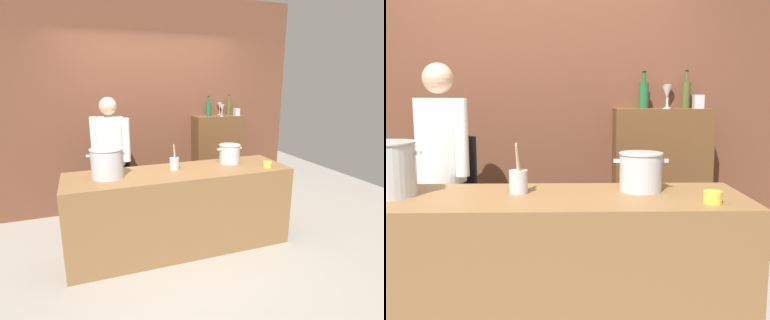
% 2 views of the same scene
% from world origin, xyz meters
% --- Properties ---
extents(ground_plane, '(8.00, 8.00, 0.00)m').
position_xyz_m(ground_plane, '(0.00, 0.00, 0.00)').
color(ground_plane, gray).
extents(brick_back_panel, '(4.40, 0.10, 3.00)m').
position_xyz_m(brick_back_panel, '(0.00, 1.40, 1.50)').
color(brick_back_panel, brown).
rests_on(brick_back_panel, ground_plane).
extents(prep_counter, '(2.42, 0.70, 0.90)m').
position_xyz_m(prep_counter, '(0.00, 0.00, 0.45)').
color(prep_counter, brown).
rests_on(prep_counter, ground_plane).
extents(bar_cabinet, '(0.76, 0.32, 1.33)m').
position_xyz_m(bar_cabinet, '(0.99, 1.19, 0.67)').
color(bar_cabinet, brown).
rests_on(bar_cabinet, ground_plane).
extents(chef, '(0.46, 0.42, 1.66)m').
position_xyz_m(chef, '(-0.65, 0.75, 0.96)').
color(chef, black).
rests_on(chef, ground_plane).
extents(stockpot_large, '(0.39, 0.33, 0.30)m').
position_xyz_m(stockpot_large, '(-0.75, 0.03, 1.05)').
color(stockpot_large, '#B7BABF').
rests_on(stockpot_large, prep_counter).
extents(stockpot_small, '(0.31, 0.25, 0.22)m').
position_xyz_m(stockpot_small, '(0.65, 0.12, 1.01)').
color(stockpot_small, '#B7BABF').
rests_on(stockpot_small, prep_counter).
extents(utensil_crock, '(0.10, 0.10, 0.29)m').
position_xyz_m(utensil_crock, '(-0.04, 0.07, 0.97)').
color(utensil_crock, '#B7BABF').
rests_on(utensil_crock, prep_counter).
extents(butter_jar, '(0.10, 0.10, 0.06)m').
position_xyz_m(butter_jar, '(0.97, -0.19, 0.93)').
color(butter_jar, yellow).
rests_on(butter_jar, prep_counter).
extents(wine_bottle_green, '(0.08, 0.08, 0.29)m').
position_xyz_m(wine_bottle_green, '(0.84, 1.23, 1.44)').
color(wine_bottle_green, '#1E592D').
rests_on(wine_bottle_green, bar_cabinet).
extents(wine_bottle_olive, '(0.06, 0.06, 0.30)m').
position_xyz_m(wine_bottle_olive, '(1.19, 1.26, 1.45)').
color(wine_bottle_olive, '#475123').
rests_on(wine_bottle_olive, bar_cabinet).
extents(wine_glass_tall, '(0.08, 0.08, 0.18)m').
position_xyz_m(wine_glass_tall, '(1.00, 1.09, 1.46)').
color(wine_glass_tall, silver).
rests_on(wine_glass_tall, bar_cabinet).
extents(wine_glass_wide, '(0.07, 0.07, 0.19)m').
position_xyz_m(wine_glass_wide, '(1.05, 1.29, 1.47)').
color(wine_glass_wide, silver).
rests_on(wine_glass_wide, bar_cabinet).
extents(spice_tin_silver, '(0.08, 0.08, 0.11)m').
position_xyz_m(spice_tin_silver, '(1.25, 1.10, 1.39)').
color(spice_tin_silver, '#B2B2B7').
rests_on(spice_tin_silver, bar_cabinet).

